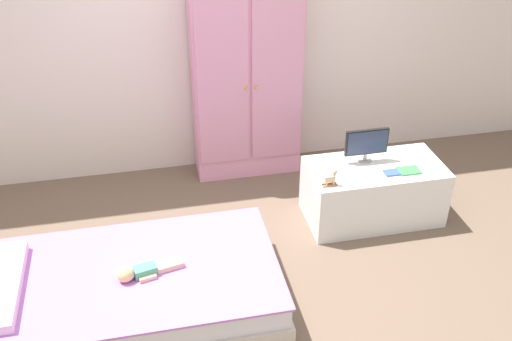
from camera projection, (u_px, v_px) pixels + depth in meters
The scene contains 10 objects.
ground_plane at pixel (242, 286), 3.79m from camera, with size 10.00×10.00×0.02m, color brown.
back_wall at pixel (199, 5), 4.39m from camera, with size 6.40×0.05×2.70m, color silver.
bed at pixel (125, 292), 3.52m from camera, with size 1.84×0.99×0.29m.
doll at pixel (138, 272), 3.41m from camera, with size 0.39×0.16×0.10m.
wardrobe at pixel (247, 79), 4.57m from camera, with size 0.84×0.32×1.62m.
tv_stand at pixel (373, 192), 4.31m from camera, with size 0.97×0.50×0.43m, color white.
tv_monitor at pixel (367, 143), 4.18m from camera, with size 0.31×0.10×0.25m.
rocking_horse_toy at pixel (331, 178), 3.96m from camera, with size 0.10×0.04×0.12m.
book_blue at pixel (392, 173), 4.11m from camera, with size 0.11×0.08×0.01m, color blue.
book_green at pixel (409, 171), 4.13m from camera, with size 0.15×0.11×0.01m, color #429E51.
Camera 1 is at (-0.50, -2.79, 2.61)m, focal length 41.54 mm.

